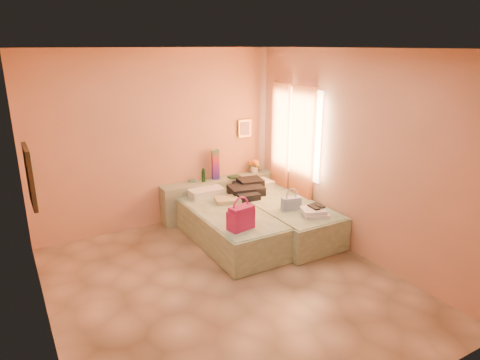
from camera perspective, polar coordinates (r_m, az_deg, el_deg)
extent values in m
plane|color=tan|center=(5.44, -1.75, -13.80)|extent=(4.50, 4.50, 0.00)
cube|color=tan|center=(6.87, -10.79, 5.23)|extent=(4.00, 0.02, 2.80)
cube|color=tan|center=(4.36, -25.86, -3.50)|extent=(0.02, 4.50, 2.80)
cube|color=tan|center=(6.03, 15.15, 3.20)|extent=(0.02, 4.50, 2.80)
cube|color=silver|center=(4.65, -2.09, 17.14)|extent=(4.00, 4.50, 0.02)
cube|color=beige|center=(6.91, 7.82, 6.29)|extent=(0.02, 1.10, 1.40)
cube|color=orange|center=(6.85, 8.19, 3.16)|extent=(0.05, 0.55, 2.20)
cube|color=orange|center=(7.31, 5.31, 4.20)|extent=(0.05, 0.45, 2.20)
cube|color=black|center=(4.68, -26.24, 0.42)|extent=(0.04, 0.50, 0.60)
cube|color=gold|center=(7.47, 0.61, 6.91)|extent=(0.25, 0.04, 0.30)
cube|color=#959F82|center=(7.40, -2.79, -2.26)|extent=(2.05, 0.30, 0.65)
cube|color=#A7C49E|center=(6.40, -1.47, -6.23)|extent=(0.91, 2.00, 0.50)
cube|color=#A7C49E|center=(6.76, 5.69, -4.97)|extent=(0.91, 2.00, 0.50)
cylinder|color=#163D1B|center=(7.12, -4.89, 0.60)|extent=(0.07, 0.07, 0.22)
cube|color=#B71659|center=(7.24, -3.30, 2.09)|extent=(0.13, 0.13, 0.51)
cylinder|color=#4B8A6F|center=(7.17, -6.36, -0.13)|extent=(0.13, 0.13, 0.03)
cube|color=#234229|center=(7.35, -0.76, 0.42)|extent=(0.20, 0.14, 0.03)
cube|color=silver|center=(7.60, 1.94, 2.03)|extent=(0.26, 0.26, 0.29)
cube|color=#B71659|center=(5.65, 0.10, -5.02)|extent=(0.37, 0.25, 0.32)
cube|color=tan|center=(6.66, -1.68, -2.66)|extent=(0.45, 0.39, 0.07)
cube|color=black|center=(6.99, 1.16, -1.16)|extent=(0.66, 0.66, 0.18)
cube|color=#4468A3|center=(6.39, 6.85, -3.10)|extent=(0.31, 0.18, 0.18)
cube|color=silver|center=(6.22, 10.03, -4.26)|extent=(0.44, 0.42, 0.10)
cube|color=black|center=(6.26, 10.18, -3.49)|extent=(0.18, 0.23, 0.02)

